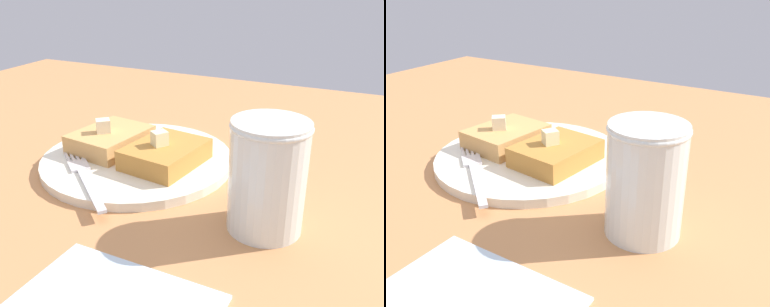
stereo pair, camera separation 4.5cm
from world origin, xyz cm
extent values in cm
cube|color=#B97C4A|center=(0.00, 0.00, 0.94)|extent=(110.38, 110.38, 1.88)
cylinder|color=silver|center=(1.79, 8.95, 2.41)|extent=(23.67, 23.67, 1.06)
torus|color=gray|center=(1.79, 8.95, 2.54)|extent=(23.67, 23.67, 0.80)
cube|color=tan|center=(-2.51, 9.52, 4.17)|extent=(8.68, 10.35, 2.46)
cube|color=#B87B34|center=(6.10, 8.38, 4.17)|extent=(8.68, 10.35, 2.46)
cube|color=#F6E8C4|center=(-2.94, 8.73, 6.24)|extent=(2.27, 2.25, 1.69)
cube|color=beige|center=(5.55, 8.03, 6.24)|extent=(2.21, 2.25, 1.69)
cube|color=silver|center=(2.18, -0.99, 3.12)|extent=(8.21, 7.16, 0.36)
cube|color=silver|center=(-2.70, 3.15, 3.12)|extent=(3.56, 3.49, 0.36)
cube|color=silver|center=(-5.52, 4.46, 3.12)|extent=(2.65, 2.31, 0.36)
cube|color=silver|center=(-5.17, 4.88, 3.12)|extent=(2.65, 2.31, 0.36)
cube|color=silver|center=(-4.81, 5.30, 3.12)|extent=(2.65, 2.31, 0.36)
cube|color=silver|center=(-4.45, 5.72, 3.12)|extent=(2.65, 2.31, 0.36)
cylinder|color=#562C08|center=(20.18, 1.72, 5.41)|extent=(6.48, 6.48, 7.07)
cylinder|color=silver|center=(20.18, 1.72, 7.21)|extent=(7.04, 7.04, 10.66)
torus|color=silver|center=(20.18, 1.72, 12.09)|extent=(7.26, 7.26, 0.50)
camera|label=1|loc=(28.57, -32.42, 24.69)|focal=40.00mm
camera|label=2|loc=(32.58, -30.28, 24.69)|focal=40.00mm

